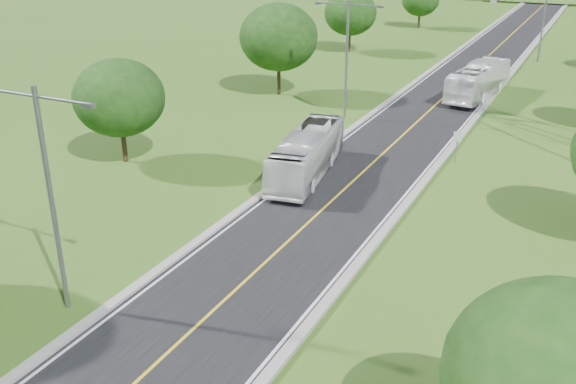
% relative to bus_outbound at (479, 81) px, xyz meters
% --- Properties ---
extents(ground, '(260.00, 260.00, 0.00)m').
position_rel_bus_outbound_xyz_m(ground, '(-2.85, 2.66, -1.68)').
color(ground, '#345818').
rests_on(ground, ground).
extents(road, '(8.00, 150.00, 0.06)m').
position_rel_bus_outbound_xyz_m(road, '(-2.85, 8.66, -1.65)').
color(road, black).
rests_on(road, ground).
extents(curb_left, '(0.50, 150.00, 0.22)m').
position_rel_bus_outbound_xyz_m(curb_left, '(-7.10, 8.66, -1.57)').
color(curb_left, gray).
rests_on(curb_left, ground).
extents(curb_right, '(0.50, 150.00, 0.22)m').
position_rel_bus_outbound_xyz_m(curb_right, '(1.40, 8.66, -1.57)').
color(curb_right, gray).
rests_on(curb_right, ground).
extents(speed_limit_sign, '(0.55, 0.09, 2.40)m').
position_rel_bus_outbound_xyz_m(speed_limit_sign, '(2.35, -19.35, -0.08)').
color(speed_limit_sign, slate).
rests_on(speed_limit_sign, ground).
extents(streetlight_near_left, '(5.90, 0.25, 10.00)m').
position_rel_bus_outbound_xyz_m(streetlight_near_left, '(-8.85, -45.34, 4.26)').
color(streetlight_near_left, slate).
rests_on(streetlight_near_left, ground).
extents(streetlight_mid_left, '(5.90, 0.25, 10.00)m').
position_rel_bus_outbound_xyz_m(streetlight_mid_left, '(-8.85, -12.34, 4.26)').
color(streetlight_mid_left, slate).
rests_on(streetlight_mid_left, ground).
extents(streetlight_far_right, '(5.90, 0.25, 10.00)m').
position_rel_bus_outbound_xyz_m(streetlight_far_right, '(3.15, 20.66, 4.26)').
color(streetlight_far_right, slate).
rests_on(streetlight_far_right, ground).
extents(tree_lb, '(6.30, 6.30, 7.33)m').
position_rel_bus_outbound_xyz_m(tree_lb, '(-18.85, -29.34, 2.96)').
color(tree_lb, black).
rests_on(tree_lb, ground).
extents(tree_lc, '(7.56, 7.56, 8.79)m').
position_rel_bus_outbound_xyz_m(tree_lc, '(-17.85, -7.34, 3.89)').
color(tree_lc, black).
rests_on(tree_lc, ground).
extents(tree_ld, '(6.72, 6.72, 7.82)m').
position_rel_bus_outbound_xyz_m(tree_ld, '(-19.85, 16.66, 3.27)').
color(tree_ld, black).
rests_on(tree_ld, ground).
extents(tree_le, '(5.88, 5.88, 6.84)m').
position_rel_bus_outbound_xyz_m(tree_le, '(-17.35, 40.66, 2.65)').
color(tree_le, black).
rests_on(tree_le, ground).
extents(tree_ra, '(6.30, 6.30, 7.33)m').
position_rel_bus_outbound_xyz_m(tree_ra, '(11.15, -47.34, 2.96)').
color(tree_ra, black).
rests_on(tree_ra, ground).
extents(bus_outbound, '(4.13, 11.90, 3.25)m').
position_rel_bus_outbound_xyz_m(bus_outbound, '(0.00, 0.00, 0.00)').
color(bus_outbound, white).
rests_on(bus_outbound, road).
extents(bus_inbound, '(4.25, 11.15, 3.03)m').
position_rel_bus_outbound_xyz_m(bus_inbound, '(-6.05, -26.15, -0.11)').
color(bus_inbound, silver).
rests_on(bus_inbound, road).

